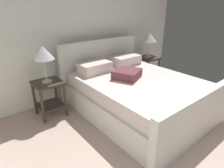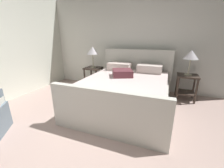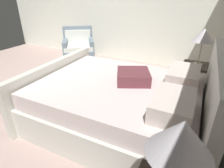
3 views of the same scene
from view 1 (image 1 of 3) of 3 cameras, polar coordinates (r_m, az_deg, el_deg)
name	(u,v)px [view 1 (image 1 of 3)]	position (r m, az deg, el deg)	size (l,w,h in m)	color
wall_back	(83,31)	(3.87, -8.58, 15.39)	(4.94, 0.12, 2.52)	white
bed	(135,93)	(3.30, 7.05, -2.59)	(1.80, 2.23, 1.12)	silver
nightstand_right	(148,65)	(4.63, 10.62, 5.57)	(0.44, 0.44, 0.60)	#3A2E26
table_lamp_right	(150,38)	(4.48, 11.22, 13.41)	(0.32, 0.32, 0.55)	#B7B293
nightstand_left	(49,93)	(3.30, -18.44, -2.56)	(0.44, 0.44, 0.60)	#3A2E26
table_lamp_left	(43,54)	(3.08, -19.98, 8.57)	(0.32, 0.32, 0.58)	#B7B293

